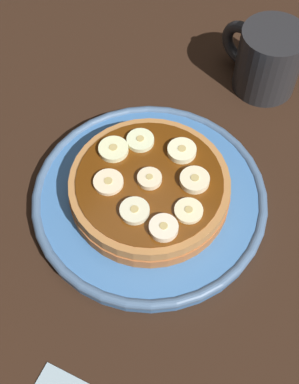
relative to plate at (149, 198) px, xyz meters
The scene contains 13 objects.
ground_plane 2.56cm from the plate, ahead, with size 140.00×140.00×3.00cm, color black.
plate is the anchor object (origin of this frame).
pancake_stack 2.13cm from the plate, 58.09° to the left, with size 18.33×18.25×3.11cm.
banana_slice_0 3.94cm from the plate, 40.76° to the left, with size 2.71×2.71×0.87cm.
banana_slice_1 6.57cm from the plate, 86.88° to the right, with size 3.28×3.28×0.99cm.
banana_slice_2 6.64cm from the plate, 34.42° to the right, with size 3.16×3.16×0.82cm.
banana_slice_3 6.33cm from the plate, 138.52° to the right, with size 3.26×3.26×1.04cm.
banana_slice_4 5.86cm from the plate, 113.19° to the left, with size 3.17×3.17×0.87cm.
banana_slice_5 5.91cm from the plate, 49.49° to the left, with size 3.29×3.29×0.71cm.
banana_slice_6 6.91cm from the plate, behind, with size 3.05×3.05×0.70cm.
banana_slice_7 7.43cm from the plate, 147.60° to the left, with size 3.05×3.05×1.01cm.
banana_slice_8 6.93cm from the plate, ahead, with size 3.40×3.40×0.88cm.
coffee_mug 24.63cm from the plate, 84.26° to the right, with size 11.83×8.37×8.91cm.
Camera 1 is at (-21.25, 21.78, 50.85)cm, focal length 47.31 mm.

